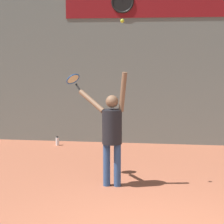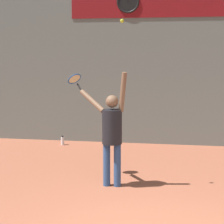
{
  "view_description": "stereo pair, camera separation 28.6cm",
  "coord_description": "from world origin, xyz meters",
  "px_view_note": "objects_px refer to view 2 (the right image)",
  "views": [
    {
      "loc": [
        0.12,
        -4.8,
        2.42
      ],
      "look_at": [
        -0.8,
        2.38,
        1.38
      ],
      "focal_mm": 65.0,
      "sensor_mm": 36.0,
      "label": 1
    },
    {
      "loc": [
        0.4,
        -4.75,
        2.42
      ],
      "look_at": [
        -0.8,
        2.38,
        1.38
      ],
      "focal_mm": 65.0,
      "sensor_mm": 36.0,
      "label": 2
    }
  ],
  "objects_px": {
    "tennis_ball": "(122,21)",
    "water_bottle": "(63,141)",
    "tennis_racket": "(75,80)",
    "tennis_player": "(112,130)",
    "scoreboard_clock": "(128,2)"
  },
  "relations": [
    {
      "from": "tennis_ball",
      "to": "water_bottle",
      "type": "distance_m",
      "value": 4.78
    },
    {
      "from": "tennis_racket",
      "to": "tennis_ball",
      "type": "bearing_deg",
      "value": -31.32
    },
    {
      "from": "tennis_ball",
      "to": "water_bottle",
      "type": "relative_size",
      "value": 0.26
    },
    {
      "from": "scoreboard_clock",
      "to": "tennis_player",
      "type": "height_order",
      "value": "scoreboard_clock"
    },
    {
      "from": "scoreboard_clock",
      "to": "tennis_racket",
      "type": "height_order",
      "value": "scoreboard_clock"
    },
    {
      "from": "tennis_ball",
      "to": "water_bottle",
      "type": "xyz_separation_m",
      "value": [
        -2.06,
        3.22,
        -2.88
      ]
    },
    {
      "from": "tennis_racket",
      "to": "water_bottle",
      "type": "xyz_separation_m",
      "value": [
        -1.05,
        2.6,
        -1.81
      ]
    },
    {
      "from": "tennis_player",
      "to": "tennis_racket",
      "type": "relative_size",
      "value": 5.67
    },
    {
      "from": "tennis_player",
      "to": "tennis_ball",
      "type": "height_order",
      "value": "tennis_ball"
    },
    {
      "from": "water_bottle",
      "to": "tennis_player",
      "type": "bearing_deg",
      "value": -59.26
    },
    {
      "from": "tennis_racket",
      "to": "tennis_player",
      "type": "bearing_deg",
      "value": -33.1
    },
    {
      "from": "scoreboard_clock",
      "to": "tennis_ball",
      "type": "distance_m",
      "value": 3.83
    },
    {
      "from": "scoreboard_clock",
      "to": "water_bottle",
      "type": "bearing_deg",
      "value": -163.11
    },
    {
      "from": "tennis_racket",
      "to": "water_bottle",
      "type": "relative_size",
      "value": 1.47
    },
    {
      "from": "tennis_player",
      "to": "tennis_racket",
      "type": "xyz_separation_m",
      "value": [
        -0.82,
        0.53,
        0.87
      ]
    }
  ]
}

